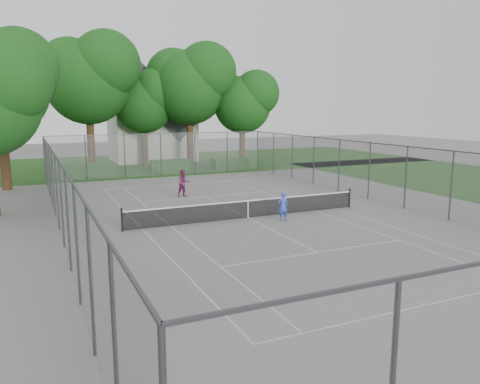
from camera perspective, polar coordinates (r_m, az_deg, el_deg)
name	(u,v)px	position (r m, az deg, el deg)	size (l,w,h in m)	color
ground	(248,218)	(24.10, 0.98, -3.19)	(120.00, 120.00, 0.00)	slate
grass_far	(138,164)	(48.57, -12.29, 3.36)	(60.00, 20.00, 0.00)	#1A4212
court_markings	(248,218)	(24.10, 0.98, -3.18)	(11.03, 23.83, 0.01)	beige
tennis_net	(248,208)	(23.99, 0.99, -2.00)	(12.87, 0.10, 1.10)	black
perimeter_fence	(248,183)	(23.75, 1.00, 1.06)	(18.08, 34.08, 3.52)	#38383D
tree_far_left	(89,75)	(44.44, -17.97, 13.43)	(8.57, 7.82, 12.31)	#372314
tree_far_midleft	(144,99)	(46.84, -11.61, 11.09)	(6.56, 5.99, 9.43)	#372314
tree_far_midright	(190,81)	(46.62, -6.09, 13.29)	(8.24, 7.53, 11.85)	#372314
tree_far_right	(243,100)	(46.84, 0.42, 11.15)	(6.45, 5.89, 9.27)	#372314
hedge_left	(88,170)	(40.22, -18.08, 2.51)	(4.45, 1.34, 1.11)	#1D4616
hedge_mid	(170,166)	(41.73, -8.49, 3.16)	(3.50, 1.00, 1.10)	#1D4616
hedge_right	(230,164)	(43.49, -1.19, 3.49)	(3.36, 1.23, 1.01)	#1D4616
house	(152,121)	(51.51, -10.73, 8.50)	(8.41, 6.52, 10.47)	beige
girl_player	(283,206)	(23.53, 5.26, -1.75)	(0.53, 0.35, 1.45)	blue
woman_player	(184,183)	(29.95, -6.90, 1.06)	(0.84, 0.65, 1.73)	#6D2453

